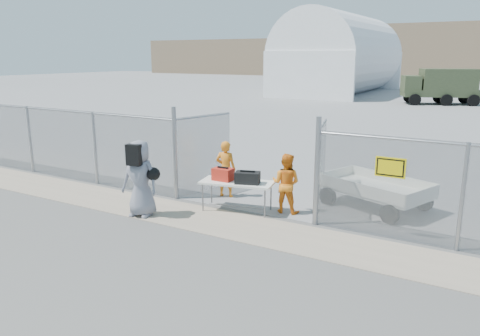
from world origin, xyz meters
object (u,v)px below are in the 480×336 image
Objects in this scene: folding_table at (237,196)px; visitor at (140,178)px; security_worker_right at (286,183)px; utility_trailer at (375,192)px; security_worker_left at (226,169)px.

visitor reaches higher than folding_table.
security_worker_right reaches higher than utility_trailer.
visitor is (-0.95, -2.36, 0.15)m from security_worker_left.
security_worker_left is at bearing -15.51° from security_worker_right.
folding_table is 3.54m from utility_trailer.
utility_trailer reaches higher than folding_table.
visitor is 5.90m from utility_trailer.
utility_trailer is at bearing -173.44° from security_worker_left.
security_worker_right is at bearing 23.41° from visitor.
security_worker_left is at bearing 122.36° from folding_table.
folding_table is 2.41m from visitor.
security_worker_left reaches higher than security_worker_right.
security_worker_left is 3.97m from utility_trailer.
security_worker_left is 2.01m from security_worker_right.
security_worker_left is at bearing -142.99° from utility_trailer.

